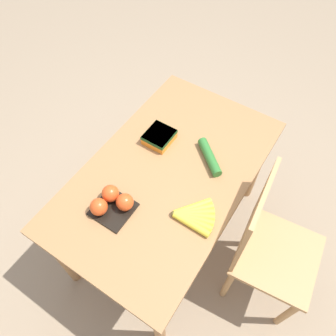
% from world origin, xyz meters
% --- Properties ---
extents(ground_plane, '(12.00, 12.00, 0.00)m').
position_xyz_m(ground_plane, '(0.00, 0.00, 0.00)').
color(ground_plane, gray).
extents(dining_table, '(1.26, 0.76, 0.73)m').
position_xyz_m(dining_table, '(0.00, 0.00, 0.62)').
color(dining_table, '#9E7044').
rests_on(dining_table, ground_plane).
extents(chair, '(0.46, 0.44, 0.95)m').
position_xyz_m(chair, '(-0.03, 0.59, 0.49)').
color(chair, tan).
rests_on(chair, ground_plane).
extents(banana_bunch, '(0.18, 0.20, 0.03)m').
position_xyz_m(banana_bunch, '(0.15, 0.23, 0.75)').
color(banana_bunch, brown).
rests_on(banana_bunch, dining_table).
extents(tomato_pack, '(0.18, 0.18, 0.09)m').
position_xyz_m(tomato_pack, '(0.31, -0.11, 0.78)').
color(tomato_pack, black).
rests_on(tomato_pack, dining_table).
extents(carrot_bag, '(0.15, 0.14, 0.06)m').
position_xyz_m(carrot_bag, '(-0.14, -0.15, 0.77)').
color(carrot_bag, orange).
rests_on(carrot_bag, dining_table).
extents(cucumber_near, '(0.18, 0.20, 0.05)m').
position_xyz_m(cucumber_near, '(-0.18, 0.14, 0.76)').
color(cucumber_near, '#2D702D').
rests_on(cucumber_near, dining_table).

